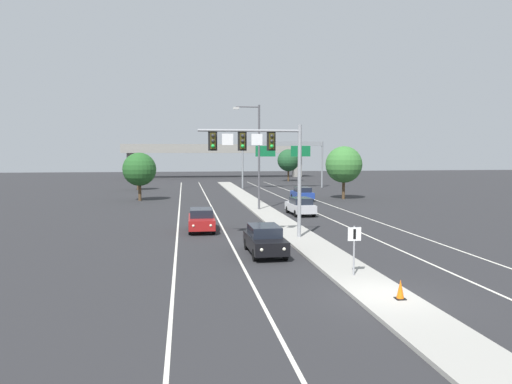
% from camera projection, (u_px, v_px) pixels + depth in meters
% --- Properties ---
extents(ground_plane, '(260.00, 260.00, 0.00)m').
position_uv_depth(ground_plane, '(383.00, 298.00, 18.20)').
color(ground_plane, '#28282B').
extents(median_island, '(2.40, 110.00, 0.15)m').
position_uv_depth(median_island, '(285.00, 226.00, 35.93)').
color(median_island, '#9E9B93').
rests_on(median_island, ground).
extents(lane_stripe_oncoming_center, '(0.14, 100.00, 0.01)m').
position_uv_depth(lane_stripe_oncoming_center, '(216.00, 216.00, 42.13)').
color(lane_stripe_oncoming_center, silver).
rests_on(lane_stripe_oncoming_center, ground).
extents(lane_stripe_receding_center, '(0.14, 100.00, 0.01)m').
position_uv_depth(lane_stripe_receding_center, '(319.00, 214.00, 43.53)').
color(lane_stripe_receding_center, silver).
rests_on(lane_stripe_receding_center, ground).
extents(edge_stripe_left, '(0.14, 100.00, 0.01)m').
position_uv_depth(edge_stripe_left, '(179.00, 217.00, 41.63)').
color(edge_stripe_left, silver).
rests_on(edge_stripe_left, ground).
extents(edge_stripe_right, '(0.14, 100.00, 0.01)m').
position_uv_depth(edge_stripe_right, '(353.00, 213.00, 44.03)').
color(edge_stripe_right, silver).
rests_on(edge_stripe_right, ground).
extents(overhead_signal_mast, '(6.56, 0.44, 7.20)m').
position_uv_depth(overhead_signal_mast, '(264.00, 154.00, 29.92)').
color(overhead_signal_mast, gray).
rests_on(overhead_signal_mast, median_island).
extents(median_sign_post, '(0.60, 0.10, 2.20)m').
position_uv_depth(median_sign_post, '(354.00, 243.00, 20.88)').
color(median_sign_post, gray).
rests_on(median_sign_post, median_island).
extents(street_lamp_median, '(2.58, 0.28, 10.00)m').
position_uv_depth(street_lamp_median, '(257.00, 151.00, 45.61)').
color(street_lamp_median, '#4C4C51').
rests_on(street_lamp_median, median_island).
extents(car_oncoming_black, '(1.87, 4.49, 1.58)m').
position_uv_depth(car_oncoming_black, '(265.00, 240.00, 26.04)').
color(car_oncoming_black, black).
rests_on(car_oncoming_black, ground).
extents(car_oncoming_red, '(1.88, 4.49, 1.58)m').
position_uv_depth(car_oncoming_red, '(201.00, 220.00, 33.93)').
color(car_oncoming_red, maroon).
rests_on(car_oncoming_red, ground).
extents(car_receding_silver, '(1.92, 4.51, 1.58)m').
position_uv_depth(car_receding_silver, '(300.00, 206.00, 42.80)').
color(car_receding_silver, '#B7B7BC').
rests_on(car_receding_silver, ground).
extents(car_receding_blue, '(1.91, 4.50, 1.58)m').
position_uv_depth(car_receding_blue, '(302.00, 193.00, 56.16)').
color(car_receding_blue, navy).
rests_on(car_receding_blue, ground).
extents(traffic_cone_median_nose, '(0.36, 0.36, 0.74)m').
position_uv_depth(traffic_cone_median_nose, '(400.00, 290.00, 17.55)').
color(traffic_cone_median_nose, black).
rests_on(traffic_cone_median_nose, median_island).
extents(highway_sign_gantry, '(13.28, 0.42, 7.50)m').
position_uv_depth(highway_sign_gantry, '(283.00, 150.00, 75.86)').
color(highway_sign_gantry, gray).
rests_on(highway_sign_gantry, ground).
extents(overpass_bridge, '(42.40, 6.40, 7.65)m').
position_uv_depth(overpass_bridge, '(216.00, 152.00, 109.99)').
color(overpass_bridge, gray).
rests_on(overpass_bridge, ground).
extents(tree_far_left_a, '(3.90, 3.90, 5.64)m').
position_uv_depth(tree_far_left_a, '(139.00, 169.00, 55.49)').
color(tree_far_left_a, '#4C3823').
rests_on(tree_far_left_a, ground).
extents(tree_far_left_c, '(3.34, 3.34, 4.83)m').
position_uv_depth(tree_far_left_c, '(138.00, 169.00, 71.94)').
color(tree_far_left_c, '#4C3823').
rests_on(tree_far_left_c, ground).
extents(tree_far_right_c, '(4.42, 4.42, 6.39)m').
position_uv_depth(tree_far_right_c, '(288.00, 160.00, 94.93)').
color(tree_far_right_c, '#4C3823').
rests_on(tree_far_right_c, ground).
extents(tree_far_right_a, '(4.43, 4.43, 6.41)m').
position_uv_depth(tree_far_right_a, '(344.00, 165.00, 57.55)').
color(tree_far_right_a, '#4C3823').
rests_on(tree_far_right_a, ground).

